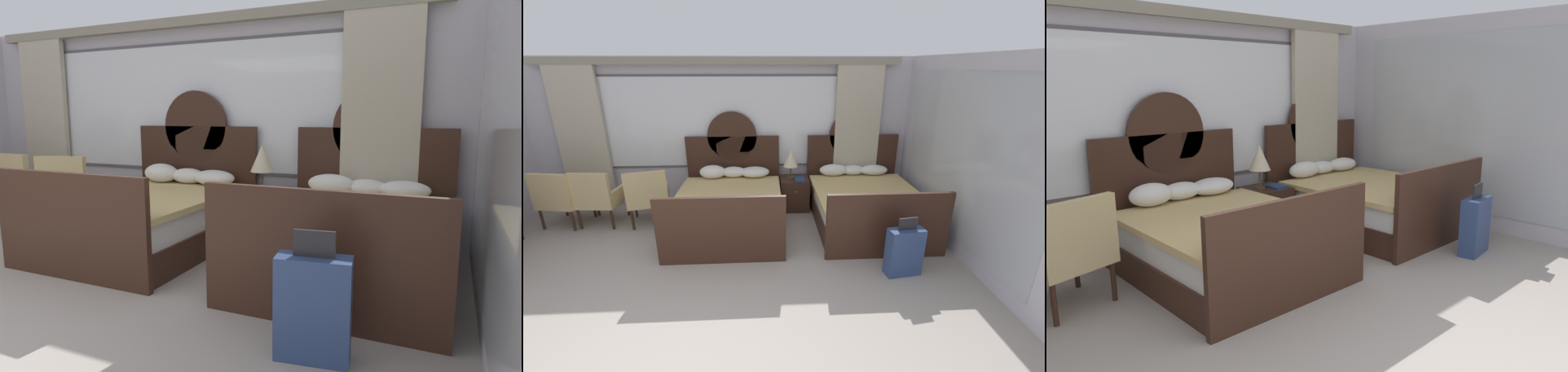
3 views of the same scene
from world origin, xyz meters
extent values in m
plane|color=#9E9389|center=(0.00, 0.00, 0.00)|extent=(24.00, 24.00, 0.00)
cube|color=silver|center=(0.00, 3.93, 1.35)|extent=(6.90, 0.07, 2.70)
cube|color=#575459|center=(0.00, 3.89, 1.56)|extent=(4.56, 0.02, 1.68)
cube|color=white|center=(0.00, 3.88, 1.56)|extent=(4.48, 0.02, 1.60)
cube|color=#C1B79E|center=(-2.49, 3.80, 1.30)|extent=(0.83, 0.08, 2.60)
cube|color=#C1B79E|center=(2.49, 3.80, 1.30)|extent=(0.83, 0.08, 2.60)
cube|color=gray|center=(0.00, 3.80, 2.62)|extent=(6.35, 0.10, 0.12)
cube|color=silver|center=(3.49, 1.65, 1.35)|extent=(0.07, 4.50, 2.70)
cube|color=#B2B7BC|center=(3.44, 1.95, 1.35)|extent=(0.01, 3.15, 2.27)
cube|color=#382116|center=(0.18, 2.74, 0.15)|extent=(1.63, 2.04, 0.30)
cube|color=white|center=(0.18, 2.74, 0.43)|extent=(1.57, 1.94, 0.25)
cube|color=tan|center=(0.18, 2.66, 0.58)|extent=(1.67, 1.84, 0.06)
cube|color=#382116|center=(0.18, 3.79, 0.66)|extent=(1.71, 0.06, 1.32)
cylinder|color=#382116|center=(0.18, 3.79, 1.32)|extent=(0.90, 0.06, 0.90)
cube|color=#382116|center=(0.18, 1.69, 0.48)|extent=(1.71, 0.06, 0.97)
ellipsoid|color=white|center=(-0.18, 3.52, 0.73)|extent=(0.46, 0.31, 0.24)
ellipsoid|color=white|center=(0.19, 3.57, 0.71)|extent=(0.46, 0.26, 0.19)
ellipsoid|color=white|center=(0.58, 3.54, 0.71)|extent=(0.53, 0.34, 0.19)
cube|color=#382116|center=(2.43, 2.74, 0.15)|extent=(1.63, 2.04, 0.30)
cube|color=white|center=(2.43, 2.74, 0.43)|extent=(1.57, 1.94, 0.25)
cube|color=tan|center=(2.43, 2.66, 0.58)|extent=(1.67, 1.84, 0.06)
cube|color=#382116|center=(2.43, 3.79, 0.66)|extent=(1.71, 0.06, 1.32)
cylinder|color=#382116|center=(2.43, 3.79, 1.32)|extent=(0.90, 0.06, 0.90)
cube|color=#382116|center=(2.43, 1.69, 0.48)|extent=(1.71, 0.06, 0.97)
ellipsoid|color=white|center=(2.03, 3.54, 0.72)|extent=(0.51, 0.25, 0.22)
ellipsoid|color=white|center=(2.41, 3.59, 0.70)|extent=(0.45, 0.27, 0.17)
ellipsoid|color=white|center=(2.80, 3.55, 0.70)|extent=(0.51, 0.28, 0.18)
cube|color=#382116|center=(1.30, 3.48, 0.30)|extent=(0.52, 0.52, 0.59)
sphere|color=tan|center=(1.30, 3.21, 0.43)|extent=(0.02, 0.02, 0.02)
cylinder|color=brown|center=(1.24, 3.50, 0.60)|extent=(0.14, 0.14, 0.02)
cylinder|color=brown|center=(1.24, 3.50, 0.71)|extent=(0.03, 0.03, 0.21)
cone|color=beige|center=(1.24, 3.50, 0.98)|extent=(0.27, 0.27, 0.32)
cube|color=navy|center=(1.39, 3.38, 0.61)|extent=(0.18, 0.26, 0.03)
cube|color=tan|center=(-1.21, 3.07, 0.41)|extent=(0.78, 0.78, 0.10)
cube|color=tan|center=(-1.13, 2.80, 0.71)|extent=(0.64, 0.24, 0.51)
cube|color=tan|center=(-0.93, 3.14, 0.54)|extent=(0.20, 0.57, 0.16)
cube|color=tan|center=(-1.48, 2.99, 0.54)|extent=(0.20, 0.57, 0.16)
cylinder|color=#382116|center=(-1.01, 3.39, 0.18)|extent=(0.04, 0.04, 0.36)
cylinder|color=#382116|center=(-1.53, 3.26, 0.18)|extent=(0.04, 0.04, 0.36)
cylinder|color=#382116|center=(-0.88, 2.87, 0.18)|extent=(0.04, 0.04, 0.36)
cylinder|color=#382116|center=(-1.40, 2.74, 0.18)|extent=(0.04, 0.04, 0.36)
cube|color=tan|center=(-1.98, 3.07, 0.41)|extent=(0.68, 0.68, 0.10)
cube|color=tan|center=(-2.00, 2.79, 0.71)|extent=(0.64, 0.13, 0.51)
cube|color=tan|center=(-1.70, 3.04, 0.54)|extent=(0.10, 0.58, 0.16)
cube|color=tan|center=(-2.27, 3.09, 0.54)|extent=(0.10, 0.58, 0.16)
cylinder|color=#382116|center=(-1.70, 3.31, 0.18)|extent=(0.04, 0.04, 0.36)
cylinder|color=#382116|center=(-2.23, 3.35, 0.18)|extent=(0.04, 0.04, 0.36)
cylinder|color=#382116|center=(-1.74, 2.78, 0.18)|extent=(0.04, 0.04, 0.36)
cylinder|color=#382116|center=(-2.27, 2.82, 0.18)|extent=(0.04, 0.04, 0.36)
cube|color=tan|center=(-2.57, 3.07, 0.41)|extent=(0.73, 0.73, 0.10)
cube|color=tan|center=(-2.61, 2.79, 0.71)|extent=(0.64, 0.18, 0.51)
cube|color=tan|center=(-2.29, 3.02, 0.54)|extent=(0.15, 0.58, 0.16)
cube|color=tan|center=(-2.86, 3.11, 0.54)|extent=(0.15, 0.58, 0.16)
cylinder|color=#382116|center=(-2.27, 3.29, 0.18)|extent=(0.04, 0.04, 0.36)
cylinder|color=#382116|center=(-2.80, 3.37, 0.18)|extent=(0.04, 0.04, 0.36)
cylinder|color=#382116|center=(-2.35, 2.76, 0.18)|extent=(0.04, 0.04, 0.36)
cylinder|color=#382116|center=(-2.88, 2.84, 0.18)|extent=(0.04, 0.04, 0.36)
cube|color=navy|center=(2.51, 1.30, 0.32)|extent=(0.47, 0.25, 0.63)
cube|color=#232326|center=(2.51, 1.30, 0.71)|extent=(0.24, 0.05, 0.16)
cylinder|color=black|center=(2.34, 1.27, 0.03)|extent=(0.05, 0.03, 0.05)
cylinder|color=black|center=(2.69, 1.32, 0.03)|extent=(0.05, 0.03, 0.05)
camera|label=1|loc=(3.20, -1.04, 1.43)|focal=30.00mm
camera|label=2|loc=(0.78, -2.28, 2.55)|focal=22.88mm
camera|label=3|loc=(-2.36, -1.13, 1.87)|focal=33.24mm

